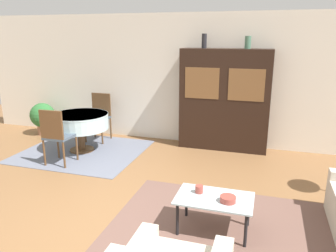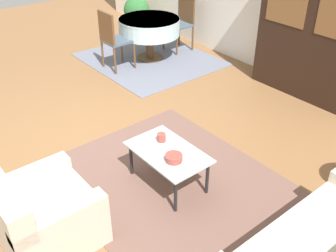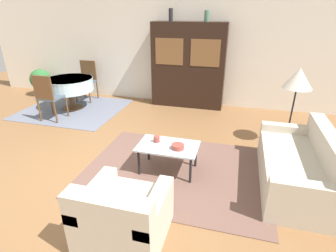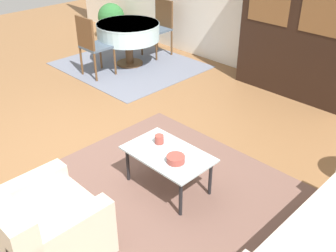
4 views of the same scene
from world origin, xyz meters
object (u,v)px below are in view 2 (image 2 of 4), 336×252
(cup, at_px, (161,137))
(coffee_table, at_px, (168,155))
(potted_plant, at_px, (137,11))
(armchair, at_px, (42,215))
(dining_chair_far, at_px, (182,20))
(bowl, at_px, (174,158))
(display_cabinet, at_px, (316,32))
(dining_table, at_px, (149,27))
(dining_chair_near, at_px, (113,37))

(cup, bearing_deg, coffee_table, -18.78)
(cup, height_order, potted_plant, potted_plant)
(armchair, bearing_deg, dining_chair_far, 124.76)
(armchair, distance_m, bowl, 1.36)
(coffee_table, distance_m, dining_chair_far, 4.10)
(armchair, height_order, cup, armchair)
(dining_chair_far, height_order, potted_plant, dining_chair_far)
(cup, bearing_deg, potted_plant, 147.74)
(display_cabinet, height_order, dining_table, display_cabinet)
(dining_table, bearing_deg, display_cabinet, 20.56)
(dining_chair_near, relative_size, bowl, 5.65)
(armchair, bearing_deg, coffee_table, 85.61)
(dining_chair_near, xyz_separation_m, cup, (2.80, -1.16, -0.11))
(armchair, bearing_deg, display_cabinet, 92.75)
(cup, relative_size, potted_plant, 0.13)
(dining_table, xyz_separation_m, bowl, (3.16, -2.06, -0.14))
(coffee_table, relative_size, bowl, 4.94)
(potted_plant, bearing_deg, bowl, -31.35)
(armchair, xyz_separation_m, cup, (-0.09, 1.45, 0.18))
(dining_table, bearing_deg, potted_plant, 152.82)
(potted_plant, bearing_deg, cup, -32.26)
(dining_chair_near, height_order, dining_chair_far, same)
(coffee_table, height_order, bowl, bowl)
(coffee_table, bearing_deg, dining_chair_far, 137.10)
(dining_table, relative_size, bowl, 6.14)
(coffee_table, distance_m, bowl, 0.19)
(coffee_table, relative_size, potted_plant, 1.20)
(dining_chair_far, bearing_deg, potted_plant, 0.83)
(display_cabinet, xyz_separation_m, potted_plant, (-4.15, -0.25, -0.58))
(dining_chair_near, height_order, bowl, dining_chair_near)
(armchair, relative_size, dining_table, 0.77)
(dining_table, distance_m, potted_plant, 1.66)
(dining_table, distance_m, bowl, 3.77)
(coffee_table, distance_m, cup, 0.23)
(dining_chair_far, bearing_deg, dining_table, 90.00)
(display_cabinet, xyz_separation_m, dining_chair_far, (-2.68, -0.23, -0.41))
(coffee_table, xyz_separation_m, cup, (-0.20, 0.07, 0.09))
(coffee_table, xyz_separation_m, bowl, (0.16, -0.06, 0.08))
(dining_chair_near, xyz_separation_m, potted_plant, (-1.47, 1.53, -0.16))
(bowl, height_order, potted_plant, potted_plant)
(dining_table, relative_size, dining_chair_near, 1.09)
(dining_table, bearing_deg, dining_chair_near, -90.00)
(armchair, distance_m, dining_chair_far, 5.08)
(bowl, bearing_deg, potted_plant, 148.65)
(cup, bearing_deg, dining_chair_near, 157.42)
(display_cabinet, bearing_deg, dining_table, -159.44)
(dining_table, xyz_separation_m, potted_plant, (-1.47, 0.76, -0.18))
(coffee_table, height_order, dining_chair_far, dining_chair_far)
(dining_table, xyz_separation_m, cup, (2.80, -1.94, -0.13))
(armchair, height_order, dining_chair_far, dining_chair_far)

